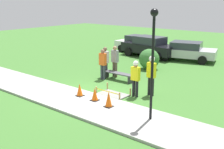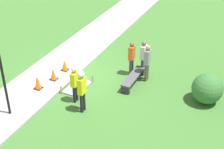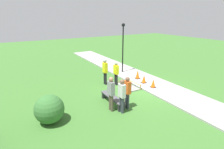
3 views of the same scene
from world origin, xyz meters
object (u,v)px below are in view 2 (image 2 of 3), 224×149
(park_bench, at_px, (133,78))
(traffic_cone_sidewalk_edge, at_px, (38,82))
(traffic_cone_near_patch, at_px, (65,65))
(traffic_cone_far_patch, at_px, (53,74))
(bystander_in_orange_shirt, at_px, (132,56))
(bystander_in_gray_shirt, at_px, (143,56))
(worker_assistant, at_px, (82,87))
(bystander_in_white_shirt, at_px, (147,61))
(worker_supervisor, at_px, (75,81))

(park_bench, bearing_deg, traffic_cone_sidewalk_edge, -56.99)
(traffic_cone_near_patch, distance_m, traffic_cone_sidewalk_edge, 1.93)
(traffic_cone_far_patch, relative_size, bystander_in_orange_shirt, 0.33)
(bystander_in_orange_shirt, height_order, bystander_in_gray_shirt, bystander_in_gray_shirt)
(traffic_cone_far_patch, bearing_deg, worker_assistant, 59.67)
(bystander_in_white_shirt, bearing_deg, park_bench, -37.59)
(park_bench, distance_m, bystander_in_orange_shirt, 1.10)
(worker_supervisor, distance_m, bystander_in_white_shirt, 3.63)
(traffic_cone_sidewalk_edge, relative_size, worker_assistant, 0.35)
(bystander_in_orange_shirt, bearing_deg, traffic_cone_far_patch, -54.39)
(worker_assistant, relative_size, bystander_in_gray_shirt, 1.08)
(traffic_cone_sidewalk_edge, bearing_deg, traffic_cone_near_patch, 173.90)
(traffic_cone_far_patch, height_order, park_bench, traffic_cone_far_patch)
(traffic_cone_far_patch, distance_m, bystander_in_gray_shirt, 4.35)
(traffic_cone_far_patch, distance_m, bystander_in_white_shirt, 4.44)
(worker_assistant, xyz_separation_m, bystander_in_orange_shirt, (-3.58, 0.65, -0.18))
(traffic_cone_sidewalk_edge, height_order, worker_supervisor, worker_supervisor)
(worker_assistant, xyz_separation_m, bystander_in_gray_shirt, (-3.83, 1.15, -0.15))
(bystander_in_orange_shirt, bearing_deg, worker_supervisor, -22.20)
(traffic_cone_near_patch, bearing_deg, worker_supervisor, 42.90)
(bystander_in_gray_shirt, relative_size, bystander_in_white_shirt, 0.97)
(traffic_cone_far_patch, distance_m, worker_assistant, 2.88)
(traffic_cone_sidewalk_edge, bearing_deg, bystander_in_orange_shirt, 134.14)
(park_bench, bearing_deg, worker_supervisor, -35.75)
(worker_assistant, height_order, bystander_in_white_shirt, worker_assistant)
(worker_supervisor, distance_m, worker_assistant, 0.79)
(traffic_cone_near_patch, height_order, park_bench, traffic_cone_near_patch)
(bystander_in_gray_shirt, bearing_deg, worker_assistant, -16.73)
(worker_assistant, bearing_deg, worker_supervisor, -126.89)
(traffic_cone_near_patch, relative_size, park_bench, 0.30)
(traffic_cone_near_patch, distance_m, bystander_in_orange_shirt, 3.32)
(traffic_cone_sidewalk_edge, xyz_separation_m, bystander_in_orange_shirt, (-3.14, 3.24, 0.56))
(worker_supervisor, bearing_deg, bystander_in_white_shirt, 143.88)
(worker_assistant, xyz_separation_m, bystander_in_white_shirt, (-3.40, 1.51, -0.11))
(traffic_cone_near_patch, bearing_deg, bystander_in_orange_shirt, 111.94)
(worker_supervisor, relative_size, bystander_in_white_shirt, 0.94)
(traffic_cone_near_patch, height_order, bystander_in_white_shirt, bystander_in_white_shirt)
(traffic_cone_near_patch, bearing_deg, worker_assistant, 45.25)
(park_bench, relative_size, bystander_in_white_shirt, 1.07)
(bystander_in_gray_shirt, height_order, bystander_in_white_shirt, bystander_in_white_shirt)
(bystander_in_white_shirt, bearing_deg, bystander_in_gray_shirt, -140.02)
(traffic_cone_near_patch, distance_m, worker_assistant, 3.45)
(park_bench, bearing_deg, traffic_cone_near_patch, -82.46)
(bystander_in_gray_shirt, bearing_deg, bystander_in_orange_shirt, -63.83)
(worker_supervisor, distance_m, bystander_in_orange_shirt, 3.37)
(traffic_cone_far_patch, xyz_separation_m, park_bench, (-1.42, 3.47, -0.07))
(traffic_cone_sidewalk_edge, xyz_separation_m, bystander_in_gray_shirt, (-3.39, 3.74, 0.59))
(park_bench, distance_m, bystander_in_gray_shirt, 1.23)
(traffic_cone_near_patch, relative_size, worker_assistant, 0.30)
(traffic_cone_far_patch, relative_size, bystander_in_white_shirt, 0.32)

